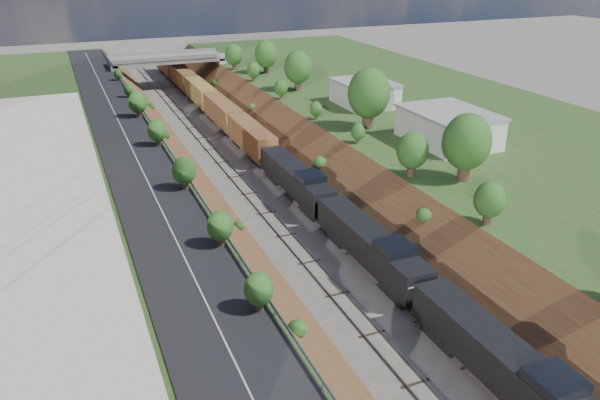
# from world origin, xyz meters

# --- Properties ---
(platform_right) EXTENTS (44.00, 180.00, 5.00)m
(platform_right) POSITION_xyz_m (33.00, 60.00, 2.50)
(platform_right) COLOR #2E4E20
(platform_right) RESTS_ON ground
(embankment_left) EXTENTS (10.00, 180.00, 10.00)m
(embankment_left) POSITION_xyz_m (-11.00, 60.00, 0.00)
(embankment_left) COLOR olive
(embankment_left) RESTS_ON ground
(embankment_right) EXTENTS (10.00, 180.00, 10.00)m
(embankment_right) POSITION_xyz_m (11.00, 60.00, 0.00)
(embankment_right) COLOR olive
(embankment_right) RESTS_ON ground
(rail_left_track) EXTENTS (1.58, 180.00, 0.18)m
(rail_left_track) POSITION_xyz_m (-2.60, 60.00, 0.09)
(rail_left_track) COLOR gray
(rail_left_track) RESTS_ON ground
(rail_right_track) EXTENTS (1.58, 180.00, 0.18)m
(rail_right_track) POSITION_xyz_m (2.60, 60.00, 0.09)
(rail_right_track) COLOR gray
(rail_right_track) RESTS_ON ground
(road) EXTENTS (8.00, 180.00, 0.10)m
(road) POSITION_xyz_m (-15.50, 60.00, 5.05)
(road) COLOR black
(road) RESTS_ON platform_left
(guardrail) EXTENTS (0.10, 171.00, 0.70)m
(guardrail) POSITION_xyz_m (-11.40, 59.80, 5.55)
(guardrail) COLOR #99999E
(guardrail) RESTS_ON platform_left
(commercial_building) EXTENTS (14.30, 62.30, 7.00)m
(commercial_building) POSITION_xyz_m (-28.00, 38.00, 8.51)
(commercial_building) COLOR brown
(commercial_building) RESTS_ON platform_left
(overpass) EXTENTS (24.50, 8.30, 7.40)m
(overpass) POSITION_xyz_m (0.00, 122.00, 4.92)
(overpass) COLOR gray
(overpass) RESTS_ON ground
(white_building_near) EXTENTS (9.00, 12.00, 4.00)m
(white_building_near) POSITION_xyz_m (23.50, 52.00, 7.00)
(white_building_near) COLOR silver
(white_building_near) RESTS_ON platform_right
(white_building_far) EXTENTS (8.00, 10.00, 3.60)m
(white_building_far) POSITION_xyz_m (23.00, 74.00, 6.80)
(white_building_far) COLOR silver
(white_building_far) RESTS_ON platform_right
(tree_right_large) EXTENTS (5.25, 5.25, 7.61)m
(tree_right_large) POSITION_xyz_m (17.00, 40.00, 9.38)
(tree_right_large) COLOR #473323
(tree_right_large) RESTS_ON platform_right
(tree_left_crest) EXTENTS (2.45, 2.45, 3.55)m
(tree_left_crest) POSITION_xyz_m (-11.80, 20.00, 7.04)
(tree_left_crest) COLOR #473323
(tree_left_crest) RESTS_ON platform_left
(freight_train) EXTENTS (2.99, 136.70, 4.55)m
(freight_train) POSITION_xyz_m (2.60, 77.87, 2.56)
(freight_train) COLOR black
(freight_train) RESTS_ON ground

